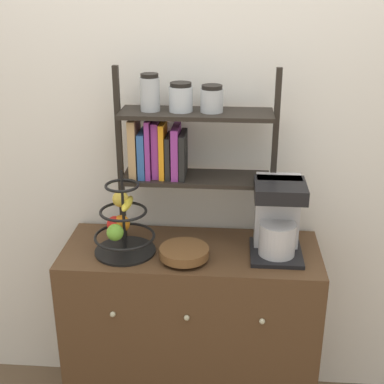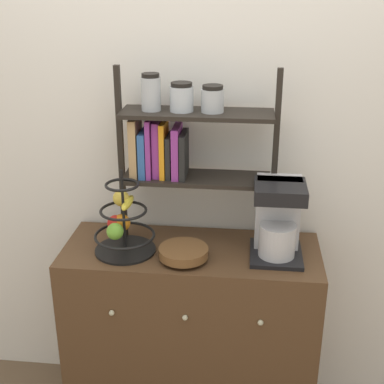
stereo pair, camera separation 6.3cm
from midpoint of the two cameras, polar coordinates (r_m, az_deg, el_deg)
wall_back at (r=2.43m, az=-0.35°, el=5.33°), size 7.00×0.05×2.60m
sideboard at (r=2.58m, az=-0.82°, el=-14.90°), size 1.12×0.46×0.89m
coffee_maker at (r=2.27m, az=8.33°, el=-2.71°), size 0.22×0.25×0.33m
fruit_stand at (r=2.30m, az=-8.26°, el=-3.50°), size 0.26×0.26×0.37m
wooden_bowl at (r=2.24m, az=-1.65°, el=-6.51°), size 0.21×0.21×0.05m
shelf_hutch at (r=2.26m, az=-2.55°, el=5.64°), size 0.68×0.20×0.77m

